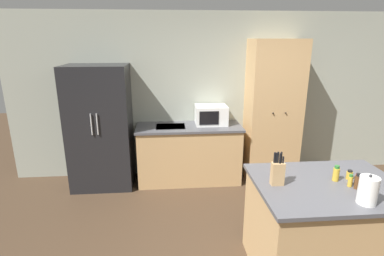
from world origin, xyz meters
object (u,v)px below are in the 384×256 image
(pantry_cabinet, at_px, (273,112))
(spice_bottle_green_herb, at_px, (357,182))
(spice_bottle_pale_salt, at_px, (357,180))
(knife_block, at_px, (278,173))
(refrigerator, at_px, (100,128))
(spice_bottle_short_red, at_px, (349,175))
(spice_bottle_amber_oil, at_px, (350,181))
(kettle, at_px, (368,190))
(microwave, at_px, (211,115))
(spice_bottle_tall_dark, at_px, (336,174))

(pantry_cabinet, height_order, spice_bottle_green_herb, pantry_cabinet)
(spice_bottle_pale_salt, bearing_deg, pantry_cabinet, 90.46)
(spice_bottle_pale_salt, bearing_deg, knife_block, 175.14)
(refrigerator, distance_m, pantry_cabinet, 2.65)
(spice_bottle_short_red, xyz_separation_m, spice_bottle_amber_oil, (-0.08, -0.14, 0.01))
(pantry_cabinet, bearing_deg, knife_block, -108.20)
(refrigerator, height_order, spice_bottle_green_herb, refrigerator)
(refrigerator, relative_size, kettle, 7.41)
(pantry_cabinet, xyz_separation_m, spice_bottle_pale_salt, (0.02, -2.17, -0.11))
(microwave, distance_m, spice_bottle_amber_oil, 2.42)
(refrigerator, relative_size, spice_bottle_short_red, 21.08)
(microwave, height_order, spice_bottle_pale_salt, microwave)
(refrigerator, height_order, microwave, refrigerator)
(refrigerator, xyz_separation_m, spice_bottle_tall_dark, (2.52, -2.01, 0.09))
(pantry_cabinet, bearing_deg, spice_bottle_green_herb, -90.87)
(pantry_cabinet, distance_m, spice_bottle_green_herb, 2.24)
(refrigerator, xyz_separation_m, microwave, (1.68, 0.11, 0.13))
(spice_bottle_tall_dark, xyz_separation_m, spice_bottle_pale_salt, (0.15, -0.09, -0.02))
(pantry_cabinet, distance_m, spice_bottle_short_red, 2.06)
(microwave, distance_m, spice_bottle_pale_salt, 2.43)
(spice_bottle_amber_oil, bearing_deg, spice_bottle_tall_dark, 118.84)
(microwave, bearing_deg, refrigerator, -176.12)
(spice_bottle_amber_oil, distance_m, kettle, 0.29)
(knife_block, relative_size, spice_bottle_short_red, 3.53)
(spice_bottle_green_herb, bearing_deg, knife_block, 168.75)
(microwave, bearing_deg, spice_bottle_tall_dark, -68.55)
(pantry_cabinet, relative_size, knife_block, 7.12)
(knife_block, bearing_deg, microwave, 97.27)
(knife_block, height_order, spice_bottle_green_herb, knife_block)
(knife_block, distance_m, spice_bottle_green_herb, 0.67)
(knife_block, height_order, kettle, knife_block)
(spice_bottle_tall_dark, bearing_deg, refrigerator, 141.32)
(spice_bottle_pale_salt, bearing_deg, spice_bottle_green_herb, -126.04)
(refrigerator, height_order, knife_block, refrigerator)
(microwave, distance_m, spice_bottle_short_red, 2.33)
(spice_bottle_green_herb, relative_size, kettle, 0.58)
(microwave, height_order, knife_block, knife_block)
(pantry_cabinet, bearing_deg, spice_bottle_short_red, -89.63)
(knife_block, bearing_deg, spice_bottle_amber_oil, -8.01)
(pantry_cabinet, distance_m, kettle, 2.48)
(spice_bottle_green_herb, bearing_deg, spice_bottle_short_red, 75.43)
(refrigerator, distance_m, knife_block, 2.83)
(spice_bottle_tall_dark, bearing_deg, knife_block, -176.95)
(spice_bottle_amber_oil, bearing_deg, microwave, 111.86)
(pantry_cabinet, xyz_separation_m, spice_bottle_short_red, (0.01, -2.06, -0.11))
(microwave, distance_m, knife_block, 2.18)
(pantry_cabinet, relative_size, spice_bottle_pale_salt, 22.16)
(spice_bottle_green_herb, bearing_deg, microwave, 112.20)
(spice_bottle_tall_dark, bearing_deg, spice_bottle_pale_salt, -31.16)
(refrigerator, xyz_separation_m, knife_block, (1.96, -2.04, 0.14))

